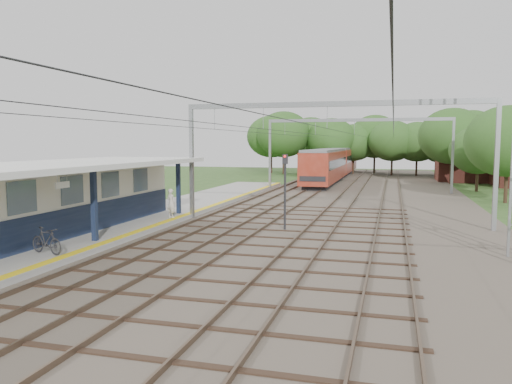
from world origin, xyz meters
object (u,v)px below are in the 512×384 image
(person, at_px, (171,203))
(train, at_px, (335,162))
(bicycle, at_px, (46,241))
(signal_post, at_px, (285,184))

(person, height_order, train, train)
(bicycle, distance_m, signal_post, 12.11)
(person, xyz_separation_m, bicycle, (-0.57, -10.16, -0.32))
(signal_post, bearing_deg, person, 168.62)
(bicycle, height_order, signal_post, signal_post)
(train, height_order, signal_post, signal_post)
(person, height_order, signal_post, signal_post)
(train, bearing_deg, bicycle, -96.60)
(person, bearing_deg, signal_post, -163.05)
(person, bearing_deg, bicycle, 110.39)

